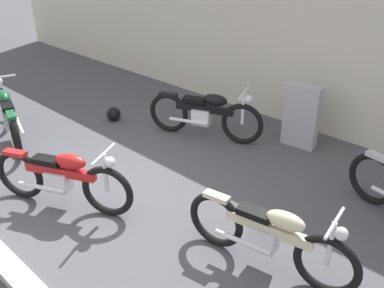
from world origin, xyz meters
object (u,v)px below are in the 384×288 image
(motorcycle_cream, at_px, (269,236))
(stone_marker, at_px, (301,116))
(motorcycle_red, at_px, (62,178))
(motorcycle_green, at_px, (8,115))
(motorcycle_black, at_px, (205,114))
(helmet, at_px, (114,114))

(motorcycle_cream, bearing_deg, stone_marker, 105.18)
(stone_marker, relative_size, motorcycle_red, 0.57)
(motorcycle_cream, xyz_separation_m, motorcycle_green, (-4.99, -0.42, 0.03))
(motorcycle_cream, relative_size, motorcycle_green, 0.96)
(motorcycle_green, height_order, motorcycle_red, motorcycle_green)
(stone_marker, bearing_deg, motorcycle_red, -110.06)
(motorcycle_cream, height_order, motorcycle_black, motorcycle_black)
(motorcycle_black, distance_m, motorcycle_red, 2.78)
(motorcycle_black, xyz_separation_m, motorcycle_green, (-2.41, -2.33, 0.01))
(motorcycle_cream, distance_m, motorcycle_black, 3.22)
(motorcycle_cream, height_order, motorcycle_red, motorcycle_red)
(helmet, distance_m, motorcycle_cream, 4.53)
(stone_marker, xyz_separation_m, helmet, (-3.09, -1.50, -0.40))
(stone_marker, relative_size, motorcycle_black, 0.55)
(stone_marker, height_order, motorcycle_cream, stone_marker)
(stone_marker, bearing_deg, motorcycle_green, -139.70)
(helmet, height_order, motorcycle_cream, motorcycle_cream)
(helmet, distance_m, motorcycle_black, 1.89)
(stone_marker, relative_size, motorcycle_cream, 0.55)
(helmet, distance_m, motorcycle_green, 1.84)
(stone_marker, distance_m, motorcycle_green, 4.92)
(motorcycle_black, relative_size, motorcycle_green, 0.97)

